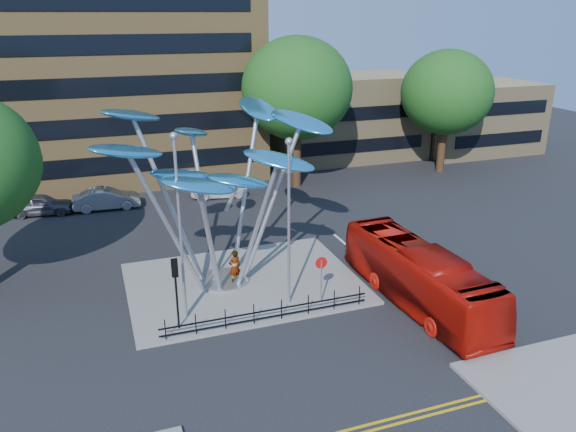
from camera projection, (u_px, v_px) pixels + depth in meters
name	position (u px, v px, depth m)	size (l,w,h in m)	color
ground	(301.00, 339.00, 24.99)	(120.00, 120.00, 0.00)	black
traffic_island	(243.00, 283.00, 29.96)	(12.00, 9.00, 0.15)	slate
double_yellow_near	(362.00, 426.00, 19.67)	(40.00, 0.12, 0.01)	gold
double_yellow_far	(366.00, 432.00, 19.41)	(40.00, 0.12, 0.01)	gold
low_building_near	(344.00, 117.00, 55.24)	(15.00, 8.00, 8.00)	tan
low_building_far	(475.00, 117.00, 58.07)	(12.00, 8.00, 7.00)	tan
tree_right	(297.00, 89.00, 44.25)	(8.80, 8.80, 12.11)	black
tree_far	(447.00, 93.00, 49.00)	(8.00, 8.00, 10.81)	black
leaf_sculpture	(215.00, 158.00, 27.90)	(12.72, 9.54, 9.51)	#9EA0A5
street_lamp_left	(179.00, 212.00, 24.84)	(0.36, 0.36, 8.80)	#9EA0A5
street_lamp_right	(289.00, 209.00, 26.06)	(0.36, 0.36, 8.30)	#9EA0A5
traffic_light_island	(175.00, 279.00, 24.73)	(0.28, 0.18, 3.42)	black
no_entry_sign_island	(321.00, 272.00, 27.23)	(0.60, 0.10, 2.45)	#9EA0A5
pedestrian_railing_front	(268.00, 313.00, 25.99)	(10.00, 0.06, 1.00)	black
red_bus	(418.00, 276.00, 27.56)	(2.52, 10.77, 3.00)	#AB1007
pedestrian	(235.00, 267.00, 29.43)	(0.69, 0.45, 1.90)	gray
parked_car_left	(41.00, 204.00, 40.11)	(1.80, 4.46, 1.52)	#45474E
parked_car_mid	(107.00, 199.00, 41.26)	(1.66, 4.77, 1.57)	#929398
parked_car_right	(219.00, 189.00, 44.04)	(1.81, 4.46, 1.29)	white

